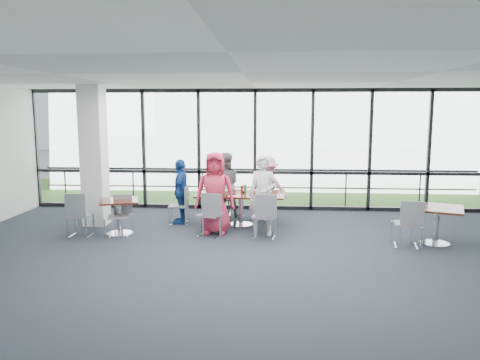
# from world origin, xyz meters

# --- Properties ---
(floor) EXTENTS (12.00, 10.00, 0.02)m
(floor) POSITION_xyz_m (0.00, 0.00, -0.01)
(floor) COLOR #222A31
(floor) RESTS_ON ground
(ceiling) EXTENTS (12.00, 10.00, 0.04)m
(ceiling) POSITION_xyz_m (0.00, 0.00, 3.20)
(ceiling) COLOR white
(ceiling) RESTS_ON ground
(wall_front) EXTENTS (12.00, 0.10, 3.20)m
(wall_front) POSITION_xyz_m (0.00, -5.00, 1.60)
(wall_front) COLOR silver
(wall_front) RESTS_ON ground
(curtain_wall_back) EXTENTS (12.00, 0.10, 3.20)m
(curtain_wall_back) POSITION_xyz_m (0.00, 5.00, 1.60)
(curtain_wall_back) COLOR white
(curtain_wall_back) RESTS_ON ground
(structural_column) EXTENTS (0.50, 0.50, 3.20)m
(structural_column) POSITION_xyz_m (-3.60, 3.00, 1.60)
(structural_column) COLOR white
(structural_column) RESTS_ON ground
(apron) EXTENTS (80.00, 70.00, 0.02)m
(apron) POSITION_xyz_m (0.00, 10.00, -0.02)
(apron) COLOR slate
(apron) RESTS_ON ground
(grass_strip) EXTENTS (80.00, 5.00, 0.01)m
(grass_strip) POSITION_xyz_m (0.00, 8.00, 0.01)
(grass_strip) COLOR #355423
(grass_strip) RESTS_ON ground
(hangar_main) EXTENTS (24.00, 10.00, 6.00)m
(hangar_main) POSITION_xyz_m (4.00, 32.00, 3.00)
(hangar_main) COLOR silver
(hangar_main) RESTS_ON ground
(hangar_aux) EXTENTS (10.00, 6.00, 4.00)m
(hangar_aux) POSITION_xyz_m (-18.00, 28.00, 2.00)
(hangar_aux) COLOR silver
(hangar_aux) RESTS_ON ground
(guard_rail) EXTENTS (12.00, 0.06, 0.06)m
(guard_rail) POSITION_xyz_m (0.00, 5.60, 0.50)
(guard_rail) COLOR #2D2D33
(guard_rail) RESTS_ON ground
(main_table) EXTENTS (2.06, 1.20, 0.75)m
(main_table) POSITION_xyz_m (-0.25, 3.16, 0.63)
(main_table) COLOR #3B180B
(main_table) RESTS_ON ground
(side_table_left) EXTENTS (0.99, 0.99, 0.75)m
(side_table_left) POSITION_xyz_m (-2.78, 2.17, 0.62)
(side_table_left) COLOR #3B180B
(side_table_left) RESTS_ON ground
(side_table_right) EXTENTS (1.22, 1.22, 0.75)m
(side_table_right) POSITION_xyz_m (3.70, 1.85, 0.65)
(side_table_right) COLOR #3B180B
(side_table_right) RESTS_ON ground
(diner_near_left) EXTENTS (0.87, 0.57, 1.76)m
(diner_near_left) POSITION_xyz_m (-0.75, 2.40, 0.88)
(diner_near_left) COLOR #C42B48
(diner_near_left) RESTS_ON ground
(diner_near_right) EXTENTS (0.69, 0.55, 1.70)m
(diner_near_right) POSITION_xyz_m (0.28, 2.36, 0.85)
(diner_near_right) COLOR silver
(diner_near_right) RESTS_ON ground
(diner_far_left) EXTENTS (0.85, 0.61, 1.60)m
(diner_far_left) POSITION_xyz_m (-0.71, 4.03, 0.80)
(diner_far_left) COLOR slate
(diner_far_left) RESTS_ON ground
(diner_far_right) EXTENTS (1.01, 0.58, 1.50)m
(diner_far_right) POSITION_xyz_m (0.35, 4.07, 0.75)
(diner_far_right) COLOR pink
(diner_far_right) RESTS_ON ground
(diner_end) EXTENTS (0.49, 0.89, 1.51)m
(diner_end) POSITION_xyz_m (-1.66, 3.27, 0.76)
(diner_end) COLOR navy
(diner_end) RESTS_ON ground
(chair_main_nl) EXTENTS (0.56, 0.56, 0.92)m
(chair_main_nl) POSITION_xyz_m (-0.83, 2.15, 0.46)
(chair_main_nl) COLOR slate
(chair_main_nl) RESTS_ON ground
(chair_main_nr) EXTENTS (0.52, 0.52, 0.93)m
(chair_main_nr) POSITION_xyz_m (0.31, 2.06, 0.47)
(chair_main_nr) COLOR slate
(chair_main_nr) RESTS_ON ground
(chair_main_fl) EXTENTS (0.42, 0.42, 0.83)m
(chair_main_fl) POSITION_xyz_m (-0.78, 4.19, 0.41)
(chair_main_fl) COLOR slate
(chair_main_fl) RESTS_ON ground
(chair_main_fr) EXTENTS (0.45, 0.45, 0.83)m
(chair_main_fr) POSITION_xyz_m (0.29, 4.09, 0.42)
(chair_main_fr) COLOR slate
(chair_main_fr) RESTS_ON ground
(chair_main_end) EXTENTS (0.43, 0.43, 0.87)m
(chair_main_end) POSITION_xyz_m (-1.70, 3.18, 0.43)
(chair_main_end) COLOR slate
(chair_main_end) RESTS_ON ground
(chair_spare_la) EXTENTS (0.45, 0.45, 0.93)m
(chair_spare_la) POSITION_xyz_m (-3.53, 1.92, 0.46)
(chair_spare_la) COLOR slate
(chair_spare_la) RESTS_ON ground
(chair_spare_lb) EXTENTS (0.50, 0.50, 0.84)m
(chair_spare_lb) POSITION_xyz_m (-2.76, 2.04, 0.42)
(chair_spare_lb) COLOR slate
(chair_spare_lb) RESTS_ON ground
(chair_spare_r) EXTENTS (0.51, 0.51, 0.91)m
(chair_spare_r) POSITION_xyz_m (3.07, 1.64, 0.46)
(chair_spare_r) COLOR slate
(chair_spare_r) RESTS_ON ground
(plate_nl) EXTENTS (0.25, 0.25, 0.01)m
(plate_nl) POSITION_xyz_m (-0.80, 2.85, 0.76)
(plate_nl) COLOR white
(plate_nl) RESTS_ON main_table
(plate_nr) EXTENTS (0.26, 0.26, 0.01)m
(plate_nr) POSITION_xyz_m (0.33, 2.84, 0.76)
(plate_nr) COLOR white
(plate_nr) RESTS_ON main_table
(plate_fl) EXTENTS (0.28, 0.28, 0.01)m
(plate_fl) POSITION_xyz_m (-0.72, 3.49, 0.76)
(plate_fl) COLOR white
(plate_fl) RESTS_ON main_table
(plate_fr) EXTENTS (0.28, 0.28, 0.01)m
(plate_fr) POSITION_xyz_m (0.32, 3.44, 0.76)
(plate_fr) COLOR white
(plate_fr) RESTS_ON main_table
(plate_end) EXTENTS (0.26, 0.26, 0.01)m
(plate_end) POSITION_xyz_m (-1.07, 3.19, 0.76)
(plate_end) COLOR white
(plate_end) RESTS_ON main_table
(tumbler_a) EXTENTS (0.06, 0.06, 0.13)m
(tumbler_a) POSITION_xyz_m (-0.47, 2.93, 0.81)
(tumbler_a) COLOR white
(tumbler_a) RESTS_ON main_table
(tumbler_b) EXTENTS (0.07, 0.07, 0.14)m
(tumbler_b) POSITION_xyz_m (-0.00, 3.01, 0.82)
(tumbler_b) COLOR white
(tumbler_b) RESTS_ON main_table
(tumbler_c) EXTENTS (0.07, 0.07, 0.15)m
(tumbler_c) POSITION_xyz_m (-0.17, 3.44, 0.82)
(tumbler_c) COLOR white
(tumbler_c) RESTS_ON main_table
(tumbler_d) EXTENTS (0.07, 0.07, 0.15)m
(tumbler_d) POSITION_xyz_m (-0.90, 3.04, 0.82)
(tumbler_d) COLOR white
(tumbler_d) RESTS_ON main_table
(menu_a) EXTENTS (0.31, 0.25, 0.00)m
(menu_a) POSITION_xyz_m (-0.37, 2.76, 0.75)
(menu_a) COLOR silver
(menu_a) RESTS_ON main_table
(menu_b) EXTENTS (0.36, 0.34, 0.00)m
(menu_b) POSITION_xyz_m (0.55, 2.86, 0.75)
(menu_b) COLOR silver
(menu_b) RESTS_ON main_table
(menu_c) EXTENTS (0.36, 0.28, 0.00)m
(menu_c) POSITION_xyz_m (-0.06, 3.57, 0.75)
(menu_c) COLOR silver
(menu_c) RESTS_ON main_table
(condiment_caddy) EXTENTS (0.10, 0.07, 0.04)m
(condiment_caddy) POSITION_xyz_m (-0.21, 3.20, 0.77)
(condiment_caddy) COLOR black
(condiment_caddy) RESTS_ON main_table
(ketchup_bottle) EXTENTS (0.06, 0.06, 0.18)m
(ketchup_bottle) POSITION_xyz_m (-0.23, 3.18, 0.84)
(ketchup_bottle) COLOR #A50F02
(ketchup_bottle) RESTS_ON main_table
(green_bottle) EXTENTS (0.05, 0.05, 0.20)m
(green_bottle) POSITION_xyz_m (-0.15, 3.15, 0.85)
(green_bottle) COLOR #217734
(green_bottle) RESTS_ON main_table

